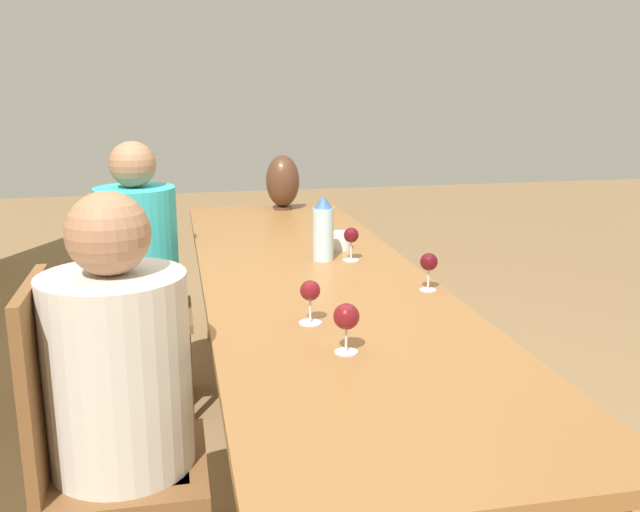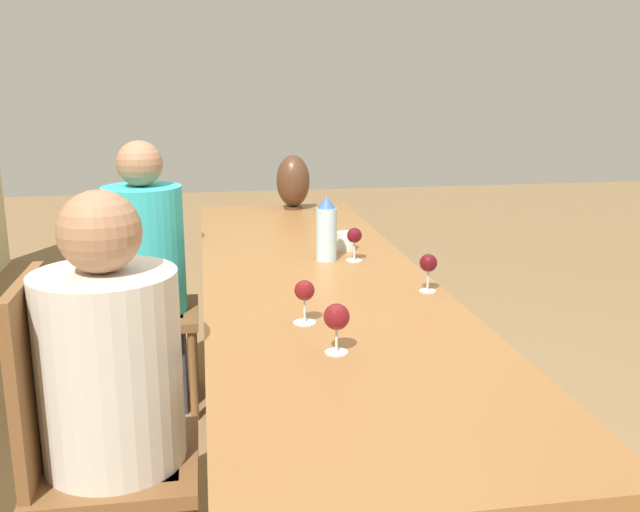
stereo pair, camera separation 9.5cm
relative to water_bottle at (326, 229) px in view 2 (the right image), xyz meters
name	(u,v)px [view 2 (the right image)]	position (x,y,z in m)	size (l,w,h in m)	color
ground_plane	(315,457)	(-0.21, 0.08, -0.89)	(14.00, 14.00, 0.00)	olive
dining_table	(315,291)	(-0.21, 0.08, -0.19)	(3.07, 0.83, 0.76)	#936033
water_bottle	(326,229)	(0.00, 0.00, 0.00)	(0.08, 0.08, 0.26)	silver
water_tumbler	(346,241)	(0.16, -0.11, -0.09)	(0.08, 0.08, 0.08)	silver
vase	(293,181)	(1.18, -0.02, 0.03)	(0.19, 0.19, 0.30)	#4C2D1E
wine_glass_0	(354,237)	(-0.03, -0.11, -0.03)	(0.07, 0.07, 0.14)	silver
wine_glass_1	(337,318)	(-0.99, 0.15, -0.03)	(0.07, 0.07, 0.14)	silver
wine_glass_2	(428,264)	(-0.49, -0.27, -0.03)	(0.06, 0.06, 0.13)	silver
wine_glass_3	(304,293)	(-0.74, 0.20, -0.03)	(0.07, 0.07, 0.13)	silver
chair_near	(86,442)	(-0.92, 0.82, -0.37)	(0.44, 0.44, 0.98)	brown
chair_far	(130,299)	(0.39, 0.82, -0.37)	(0.44, 0.44, 0.98)	brown
person_near	(118,398)	(-0.92, 0.73, -0.25)	(0.38, 0.38, 1.21)	#2D2D38
person_far	(149,269)	(0.39, 0.73, -0.24)	(0.35, 0.35, 1.22)	#2D2D38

